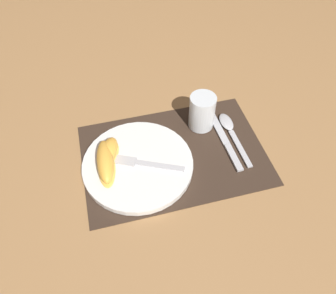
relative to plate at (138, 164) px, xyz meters
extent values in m
plane|color=#A37547|center=(0.10, 0.02, -0.01)|extent=(3.00, 3.00, 0.00)
cube|color=#38281E|center=(0.10, 0.02, -0.01)|extent=(0.47, 0.32, 0.00)
cylinder|color=white|center=(0.00, 0.00, 0.00)|extent=(0.28, 0.28, 0.02)
cylinder|color=silver|center=(0.20, 0.10, 0.04)|extent=(0.07, 0.07, 0.10)
cylinder|color=#F9AD19|center=(0.20, 0.10, 0.01)|extent=(0.06, 0.06, 0.04)
cube|color=#BCBCC1|center=(0.24, -0.04, 0.00)|extent=(0.02, 0.09, 0.01)
cube|color=#BCBCC1|center=(0.24, 0.07, -0.01)|extent=(0.02, 0.13, 0.01)
cube|color=#BCBCC1|center=(0.27, -0.01, -0.01)|extent=(0.02, 0.13, 0.01)
ellipsoid|color=#BCBCC1|center=(0.27, 0.08, 0.00)|extent=(0.04, 0.07, 0.01)
cube|color=#BCBCC1|center=(0.05, -0.03, 0.01)|extent=(0.12, 0.06, 0.00)
cube|color=#BCBCC1|center=(-0.04, 0.02, 0.01)|extent=(0.08, 0.06, 0.00)
ellipsoid|color=#F7C656|center=(-0.07, 0.04, 0.01)|extent=(0.08, 0.11, 0.01)
ellipsoid|color=#F9B242|center=(-0.07, 0.04, 0.03)|extent=(0.08, 0.10, 0.03)
ellipsoid|color=#F7C656|center=(-0.08, 0.01, 0.01)|extent=(0.05, 0.14, 0.01)
ellipsoid|color=#F9B242|center=(-0.08, 0.01, 0.03)|extent=(0.05, 0.13, 0.04)
camera|label=1|loc=(-0.05, -0.49, 0.67)|focal=35.00mm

